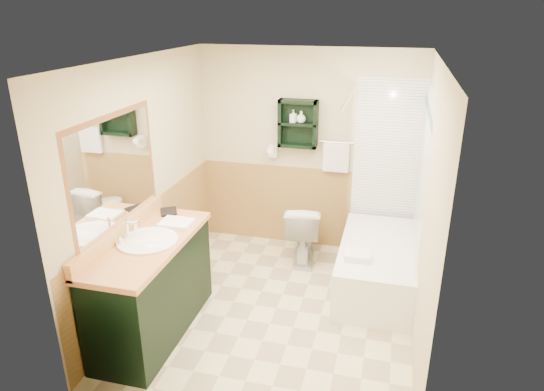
{
  "coord_description": "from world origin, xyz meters",
  "views": [
    {
      "loc": [
        0.97,
        -3.96,
        2.81
      ],
      "look_at": [
        -0.1,
        0.2,
        1.12
      ],
      "focal_mm": 32.0,
      "sensor_mm": 36.0,
      "label": 1
    }
  ],
  "objects_px": {
    "hair_dryer": "(273,151)",
    "soap_bottle_b": "(301,118)",
    "toilet": "(303,232)",
    "soap_bottle_a": "(293,119)",
    "wall_shelf": "(298,124)",
    "bathtub": "(376,266)",
    "vanity_book": "(160,204)",
    "vanity": "(152,287)"
  },
  "relations": [
    {
      "from": "hair_dryer",
      "to": "soap_bottle_b",
      "type": "bearing_deg",
      "value": -5.1
    },
    {
      "from": "toilet",
      "to": "soap_bottle_a",
      "type": "xyz_separation_m",
      "value": [
        -0.21,
        0.32,
        1.25
      ]
    },
    {
      "from": "soap_bottle_a",
      "to": "soap_bottle_b",
      "type": "xyz_separation_m",
      "value": [
        0.09,
        0.0,
        0.02
      ]
    },
    {
      "from": "wall_shelf",
      "to": "soap_bottle_b",
      "type": "xyz_separation_m",
      "value": [
        0.04,
        -0.01,
        0.07
      ]
    },
    {
      "from": "wall_shelf",
      "to": "soap_bottle_a",
      "type": "relative_size",
      "value": 3.81
    },
    {
      "from": "toilet",
      "to": "soap_bottle_b",
      "type": "bearing_deg",
      "value": -76.89
    },
    {
      "from": "bathtub",
      "to": "vanity_book",
      "type": "bearing_deg",
      "value": -161.96
    },
    {
      "from": "hair_dryer",
      "to": "vanity_book",
      "type": "height_order",
      "value": "hair_dryer"
    },
    {
      "from": "hair_dryer",
      "to": "vanity_book",
      "type": "distance_m",
      "value": 1.66
    },
    {
      "from": "hair_dryer",
      "to": "toilet",
      "type": "xyz_separation_m",
      "value": [
        0.45,
        -0.35,
        -0.85
      ]
    },
    {
      "from": "wall_shelf",
      "to": "soap_bottle_b",
      "type": "bearing_deg",
      "value": -7.85
    },
    {
      "from": "vanity_book",
      "to": "soap_bottle_b",
      "type": "relative_size",
      "value": 1.52
    },
    {
      "from": "toilet",
      "to": "vanity_book",
      "type": "bearing_deg",
      "value": 35.44
    },
    {
      "from": "wall_shelf",
      "to": "bathtub",
      "type": "xyz_separation_m",
      "value": [
        1.03,
        -0.76,
        -1.3
      ]
    },
    {
      "from": "vanity_book",
      "to": "soap_bottle_b",
      "type": "xyz_separation_m",
      "value": [
        1.1,
        1.43,
        0.59
      ]
    },
    {
      "from": "toilet",
      "to": "hair_dryer",
      "type": "bearing_deg",
      "value": -44.64
    },
    {
      "from": "toilet",
      "to": "soap_bottle_b",
      "type": "height_order",
      "value": "soap_bottle_b"
    },
    {
      "from": "hair_dryer",
      "to": "bathtub",
      "type": "height_order",
      "value": "hair_dryer"
    },
    {
      "from": "wall_shelf",
      "to": "soap_bottle_b",
      "type": "height_order",
      "value": "wall_shelf"
    },
    {
      "from": "vanity",
      "to": "bathtub",
      "type": "relative_size",
      "value": 0.97
    },
    {
      "from": "hair_dryer",
      "to": "vanity",
      "type": "distance_m",
      "value": 2.25
    },
    {
      "from": "soap_bottle_b",
      "to": "wall_shelf",
      "type": "bearing_deg",
      "value": 172.15
    },
    {
      "from": "hair_dryer",
      "to": "bathtub",
      "type": "relative_size",
      "value": 0.16
    },
    {
      "from": "toilet",
      "to": "soap_bottle_a",
      "type": "distance_m",
      "value": 1.31
    },
    {
      "from": "vanity",
      "to": "vanity_book",
      "type": "height_order",
      "value": "vanity_book"
    },
    {
      "from": "wall_shelf",
      "to": "bathtub",
      "type": "bearing_deg",
      "value": -36.54
    },
    {
      "from": "hair_dryer",
      "to": "soap_bottle_a",
      "type": "distance_m",
      "value": 0.47
    },
    {
      "from": "wall_shelf",
      "to": "hair_dryer",
      "type": "distance_m",
      "value": 0.46
    },
    {
      "from": "wall_shelf",
      "to": "toilet",
      "type": "relative_size",
      "value": 0.77
    },
    {
      "from": "vanity_book",
      "to": "bathtub",
      "type": "bearing_deg",
      "value": -10.89
    },
    {
      "from": "bathtub",
      "to": "toilet",
      "type": "height_order",
      "value": "toilet"
    },
    {
      "from": "hair_dryer",
      "to": "toilet",
      "type": "bearing_deg",
      "value": -37.48
    },
    {
      "from": "toilet",
      "to": "vanity_book",
      "type": "height_order",
      "value": "vanity_book"
    },
    {
      "from": "soap_bottle_a",
      "to": "bathtub",
      "type": "bearing_deg",
      "value": -34.97
    },
    {
      "from": "bathtub",
      "to": "soap_bottle_a",
      "type": "height_order",
      "value": "soap_bottle_a"
    },
    {
      "from": "vanity",
      "to": "toilet",
      "type": "height_order",
      "value": "vanity"
    },
    {
      "from": "wall_shelf",
      "to": "soap_bottle_a",
      "type": "height_order",
      "value": "wall_shelf"
    },
    {
      "from": "toilet",
      "to": "soap_bottle_b",
      "type": "relative_size",
      "value": 5.25
    },
    {
      "from": "wall_shelf",
      "to": "vanity",
      "type": "relative_size",
      "value": 0.38
    },
    {
      "from": "toilet",
      "to": "bathtub",
      "type": "bearing_deg",
      "value": 146.22
    },
    {
      "from": "soap_bottle_b",
      "to": "toilet",
      "type": "bearing_deg",
      "value": -69.73
    },
    {
      "from": "bathtub",
      "to": "toilet",
      "type": "distance_m",
      "value": 0.98
    }
  ]
}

